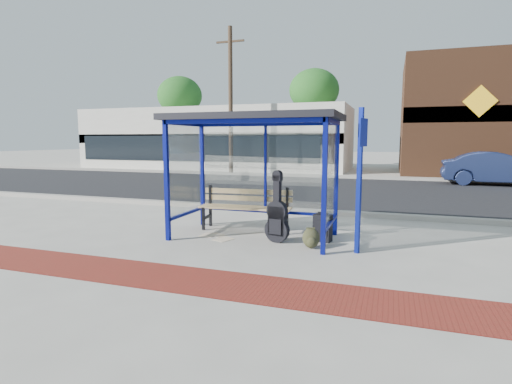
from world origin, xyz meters
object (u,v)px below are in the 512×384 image
(backpack, at_px, (311,239))
(guitar_bag, at_px, (277,218))
(suitcase, at_px, (323,228))
(bench, at_px, (246,205))
(parked_car, at_px, (497,169))

(backpack, bearing_deg, guitar_bag, 145.54)
(suitcase, height_order, backpack, suitcase)
(suitcase, bearing_deg, bench, 176.04)
(guitar_bag, bearing_deg, parked_car, 73.87)
(bench, distance_m, backpack, 1.96)
(guitar_bag, xyz_separation_m, backpack, (0.69, -0.21, -0.30))
(backpack, distance_m, parked_car, 13.66)
(bench, relative_size, suitcase, 3.49)
(backpack, bearing_deg, bench, 129.56)
(backpack, height_order, parked_car, parked_car)
(bench, bearing_deg, guitar_bag, -45.73)
(guitar_bag, distance_m, backpack, 0.78)
(bench, height_order, parked_car, parked_car)
(bench, height_order, guitar_bag, guitar_bag)
(parked_car, bearing_deg, guitar_bag, 155.74)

